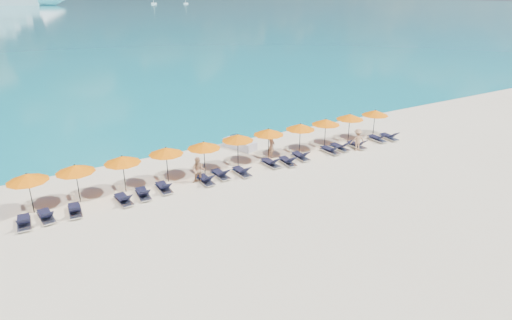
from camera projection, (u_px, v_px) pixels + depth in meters
ground at (283, 196)px, 24.50m from camera, size 1400.00×1400.00×0.00m
sailboat_near at (154, 3)px, 504.01m from camera, size 6.38×2.13×11.70m
sailboat_far at (186, 3)px, 514.21m from camera, size 5.64×1.88×10.34m
jetski at (240, 144)px, 31.87m from camera, size 1.72×2.82×0.94m
beachgoer_a at (271, 146)px, 29.73m from camera, size 0.79×0.73×1.81m
beachgoer_b at (198, 170)px, 25.84m from camera, size 0.93×0.84×1.66m
beachgoer_c at (358, 140)px, 31.34m from camera, size 1.16×0.81×1.64m
umbrella_0 at (27, 177)px, 21.88m from camera, size 2.10×2.10×2.28m
umbrella_1 at (75, 169)px, 23.00m from camera, size 2.10×2.10×2.28m
umbrella_2 at (122, 160)px, 24.25m from camera, size 2.10×2.10×2.28m
umbrella_3 at (166, 151)px, 25.61m from camera, size 2.10×2.10×2.28m
umbrella_4 at (204, 145)px, 26.59m from camera, size 2.10×2.10×2.28m
umbrella_5 at (238, 137)px, 28.00m from camera, size 2.10×2.10×2.28m
umbrella_6 at (269, 132)px, 29.17m from camera, size 2.10×2.10×2.28m
umbrella_7 at (300, 127)px, 30.30m from camera, size 2.10×2.10×2.28m
umbrella_8 at (326, 122)px, 31.45m from camera, size 2.10×2.10×2.28m
umbrella_9 at (350, 117)px, 32.76m from camera, size 2.10×2.10×2.28m
umbrella_10 at (375, 113)px, 33.87m from camera, size 2.10×2.10×2.28m
lounger_0 at (24, 222)px, 21.18m from camera, size 0.72×1.74×0.66m
lounger_1 at (46, 216)px, 21.77m from camera, size 0.77×1.75×0.66m
lounger_2 at (75, 210)px, 22.36m from camera, size 0.77×1.75×0.66m
lounger_3 at (124, 199)px, 23.54m from camera, size 0.75×1.74×0.66m
lounger_4 at (143, 194)px, 24.21m from camera, size 0.76×1.75×0.66m
lounger_5 at (164, 187)px, 25.00m from camera, size 0.66×1.72×0.66m
lounger_6 at (205, 180)px, 26.03m from camera, size 0.63×1.70×0.66m
lounger_7 at (221, 174)px, 26.82m from camera, size 0.70×1.73×0.66m
lounger_8 at (242, 171)px, 27.24m from camera, size 0.64×1.71×0.66m
lounger_9 at (271, 163)px, 28.64m from camera, size 0.71×1.73×0.66m
lounger_10 at (288, 161)px, 28.92m from camera, size 0.79×1.75×0.66m
lounger_11 at (301, 156)px, 29.85m from camera, size 0.72×1.73×0.66m
lounger_12 at (330, 150)px, 31.00m from camera, size 0.67×1.72×0.66m
lounger_13 at (340, 147)px, 31.63m from camera, size 0.69×1.72×0.66m
lounger_14 at (357, 145)px, 32.05m from camera, size 0.66×1.71×0.66m
lounger_15 at (377, 138)px, 33.50m from camera, size 0.67×1.72×0.66m
lounger_16 at (389, 137)px, 33.91m from camera, size 0.79×1.75×0.66m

